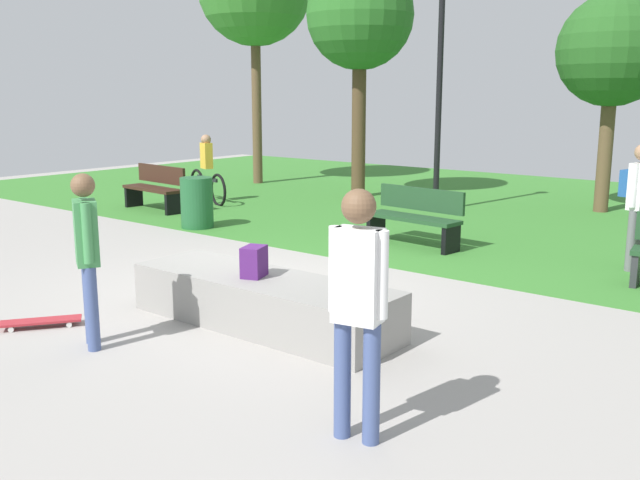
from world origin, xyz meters
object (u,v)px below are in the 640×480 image
park_bench_near_lamppost (156,187)px  lamp_post (440,73)px  skateboard_by_ledge (41,321)px  skater_watching (87,248)px  concrete_ledge (263,301)px  tree_tall_oak (360,18)px  tree_young_birch (613,52)px  backpack_on_ledge (254,262)px  cyclist_on_bicycle (207,174)px  skater_performing_trick (358,296)px  park_bench_far_right (415,216)px  pedestrian_with_backpack (638,195)px  trash_bin (197,203)px

park_bench_near_lamppost → lamp_post: lamp_post is taller
skateboard_by_ledge → skater_watching: bearing=0.5°
concrete_ledge → tree_tall_oak: size_ratio=0.58×
skateboard_by_ledge → park_bench_near_lamppost: 7.54m
tree_young_birch → skater_watching: bearing=-96.6°
skater_watching → concrete_ledge: bearing=60.4°
backpack_on_ledge → lamp_post: 8.18m
skater_watching → tree_tall_oak: size_ratio=0.32×
tree_tall_oak → cyclist_on_bicycle: tree_tall_oak is taller
skater_performing_trick → lamp_post: 10.19m
park_bench_far_right → tree_young_birch: bearing=76.3°
skater_performing_trick → backpack_on_ledge: bearing=148.9°
lamp_post → backpack_on_ledge: bearing=-74.1°
concrete_ledge → cyclist_on_bicycle: 8.72m
tree_young_birch → backpack_on_ledge: bearing=-93.1°
pedestrian_with_backpack → skater_watching: bearing=-116.5°
concrete_ledge → tree_tall_oak: tree_tall_oak is taller
concrete_ledge → skater_watching: size_ratio=1.82×
tree_young_birch → lamp_post: bearing=-142.9°
backpack_on_ledge → tree_tall_oak: (-4.59, 8.27, 3.34)m
tree_tall_oak → lamp_post: bearing=-15.3°
concrete_ledge → park_bench_near_lamppost: size_ratio=1.86×
park_bench_far_right → tree_tall_oak: tree_tall_oak is taller
park_bench_near_lamppost → tree_tall_oak: size_ratio=0.31×
trash_bin → tree_tall_oak: bearing=89.8°
park_bench_near_lamppost → cyclist_on_bicycle: bearing=88.4°
concrete_ledge → skater_watching: skater_watching is taller
pedestrian_with_backpack → skater_performing_trick: bearing=-91.0°
concrete_ledge → skateboard_by_ledge: (-1.75, -1.49, -0.20)m
park_bench_near_lamppost → pedestrian_with_backpack: bearing=5.1°
tree_young_birch → pedestrian_with_backpack: bearing=-68.1°
concrete_ledge → cyclist_on_bicycle: cyclist_on_bicycle is taller
concrete_ledge → skater_performing_trick: skater_performing_trick is taller
concrete_ledge → lamp_post: bearing=106.5°
park_bench_near_lamppost → lamp_post: 6.19m
skater_performing_trick → pedestrian_with_backpack: bearing=89.0°
lamp_post → cyclist_on_bicycle: 5.44m
skateboard_by_ledge → backpack_on_ledge: bearing=40.7°
park_bench_far_right → tree_tall_oak: (-3.84, 3.83, 3.53)m
cyclist_on_bicycle → trash_bin: bearing=-46.1°
skateboard_by_ledge → tree_tall_oak: 10.89m
backpack_on_ledge → park_bench_far_right: bearing=170.0°
skater_performing_trick → tree_tall_oak: (-6.88, 9.66, 2.97)m
skateboard_by_ledge → tree_tall_oak: tree_tall_oak is taller
skater_performing_trick → cyclist_on_bicycle: (-9.00, 6.90, -0.41)m
lamp_post → pedestrian_with_backpack: size_ratio=2.66×
skateboard_by_ledge → park_bench_far_right: (0.93, 5.89, 0.42)m
skateboard_by_ledge → park_bench_near_lamppost: size_ratio=0.47×
tree_tall_oak → pedestrian_with_backpack: (6.99, -3.34, -2.98)m
skater_watching → skateboard_by_ledge: skater_watching is taller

